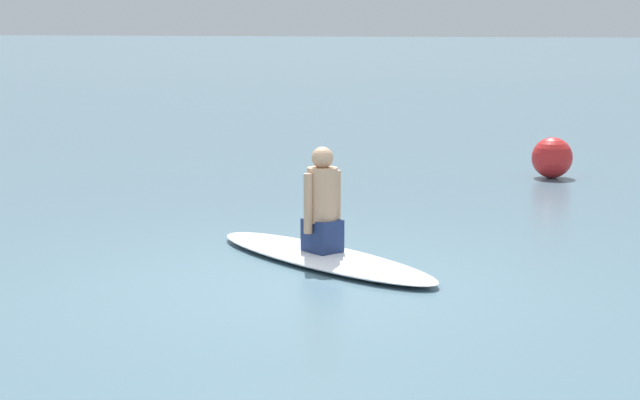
{
  "coord_description": "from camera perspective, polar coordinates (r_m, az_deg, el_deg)",
  "views": [
    {
      "loc": [
        8.23,
        3.26,
        2.18
      ],
      "look_at": [
        -0.66,
        -0.07,
        0.61
      ],
      "focal_mm": 59.21,
      "sensor_mm": 36.0,
      "label": 1
    }
  ],
  "objects": [
    {
      "name": "buoy_marker",
      "position": [
        15.62,
        12.43,
        2.25
      ],
      "size": [
        0.59,
        0.59,
        0.59
      ],
      "primitive_type": "sphere",
      "color": "red",
      "rests_on": "ground"
    },
    {
      "name": "surfboard",
      "position": [
        9.85,
        0.13,
        -3.07
      ],
      "size": [
        2.11,
        2.92,
        0.1
      ],
      "primitive_type": "ellipsoid",
      "rotation": [
        0.0,
        0.0,
        -2.09
      ],
      "color": "white",
      "rests_on": "ground"
    },
    {
      "name": "person_paddler",
      "position": [
        9.75,
        0.13,
        -0.24
      ],
      "size": [
        0.41,
        0.41,
        0.98
      ],
      "rotation": [
        0.0,
        0.0,
        -2.09
      ],
      "color": "navy",
      "rests_on": "surfboard"
    },
    {
      "name": "ground_plane",
      "position": [
        9.12,
        -1.05,
        -4.42
      ],
      "size": [
        400.0,
        400.0,
        0.0
      ],
      "primitive_type": "plane",
      "color": "slate"
    }
  ]
}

